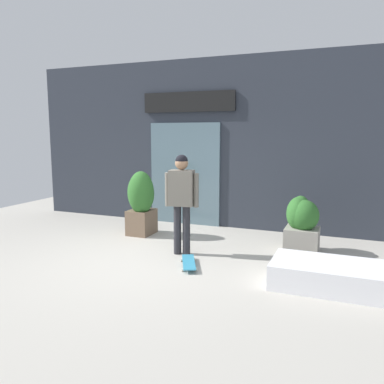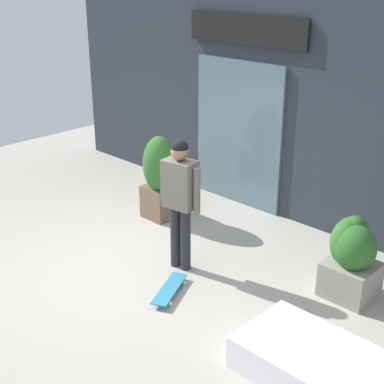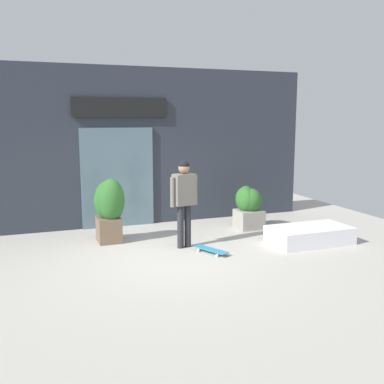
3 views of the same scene
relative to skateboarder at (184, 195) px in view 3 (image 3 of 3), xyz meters
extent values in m
plane|color=#B2ADA3|center=(-0.42, -0.46, -1.06)|extent=(12.00, 12.00, 0.00)
cube|color=#2D333D|center=(-0.42, 2.32, 0.79)|extent=(8.68, 0.25, 3.71)
cube|color=slate|center=(-0.88, 2.17, 0.10)|extent=(1.69, 0.06, 2.32)
cube|color=black|center=(-0.78, 2.15, 1.71)|extent=(2.17, 0.05, 0.44)
cylinder|color=#28282D|center=(0.08, 0.01, -0.63)|extent=(0.13, 0.13, 0.86)
cylinder|color=#28282D|center=(-0.08, -0.01, -0.63)|extent=(0.13, 0.13, 0.86)
cube|color=#6B665B|center=(0.00, 0.00, 0.10)|extent=(0.45, 0.32, 0.61)
cylinder|color=#6B665B|center=(0.25, 0.04, 0.07)|extent=(0.09, 0.09, 0.58)
cylinder|color=#6B665B|center=(-0.25, -0.04, 0.07)|extent=(0.09, 0.09, 0.58)
sphere|color=#997051|center=(0.00, 0.00, 0.52)|extent=(0.22, 0.22, 0.22)
sphere|color=black|center=(0.00, 0.00, 0.56)|extent=(0.21, 0.21, 0.21)
cube|color=teal|center=(0.35, -0.54, -0.99)|extent=(0.49, 0.75, 0.02)
cylinder|color=silver|center=(0.55, -0.71, -1.03)|extent=(0.05, 0.06, 0.05)
cylinder|color=silver|center=(0.36, -0.80, -1.03)|extent=(0.05, 0.06, 0.05)
cylinder|color=silver|center=(0.35, -0.28, -1.03)|extent=(0.05, 0.06, 0.05)
cylinder|color=silver|center=(0.16, -0.37, -1.03)|extent=(0.05, 0.06, 0.05)
cube|color=gray|center=(1.91, 0.92, -0.84)|extent=(0.57, 0.55, 0.43)
ellipsoid|color=#2D6628|center=(1.94, 0.88, -0.39)|extent=(0.51, 0.47, 0.55)
ellipsoid|color=#2D6628|center=(1.83, 0.96, -0.38)|extent=(0.41, 0.57, 0.58)
ellipsoid|color=#2D6628|center=(1.86, 0.99, -0.37)|extent=(0.37, 0.44, 0.60)
cube|color=brown|center=(-1.32, 0.93, -0.80)|extent=(0.46, 0.56, 0.51)
ellipsoid|color=#2D6628|center=(-1.27, 0.84, -0.17)|extent=(0.53, 0.51, 0.88)
ellipsoid|color=#2D6628|center=(-1.32, 0.91, -0.19)|extent=(0.58, 0.43, 0.83)
cube|color=white|center=(2.51, -0.61, -0.89)|extent=(1.64, 0.90, 0.34)
camera|label=1|loc=(2.64, -6.01, 1.02)|focal=36.55mm
camera|label=2|loc=(4.49, -4.43, 2.60)|focal=51.79mm
camera|label=3|loc=(-2.81, -8.03, 1.47)|focal=41.50mm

